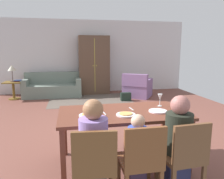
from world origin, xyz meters
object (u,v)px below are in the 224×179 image
(dining_chair_child, at_px, (141,159))
(couch, at_px, (53,88))
(person_man, at_px, (94,153))
(person_child, at_px, (136,157))
(plate_near_man, at_px, (89,115))
(dining_table, at_px, (122,117))
(plate_near_woman, at_px, (158,111))
(side_table, at_px, (13,88))
(book_upper, at_px, (18,80))
(plate_near_child, at_px, (126,115))
(wine_glass, at_px, (160,97))
(table_lamp, at_px, (12,69))
(dining_chair_man, at_px, (95,164))
(person_woman, at_px, (176,146))
(handbag, at_px, (126,97))
(armchair, at_px, (137,88))
(book_lower, at_px, (18,81))
(armoire, at_px, (94,65))
(dining_chair_woman, at_px, (184,155))

(dining_chair_child, distance_m, couch, 5.89)
(person_man, relative_size, person_child, 1.20)
(plate_near_man, bearing_deg, dining_chair_child, -56.36)
(dining_table, height_order, plate_near_woman, plate_near_woman)
(person_man, distance_m, side_table, 5.70)
(person_man, xyz_separation_m, book_upper, (-1.91, 5.28, 0.11))
(plate_near_child, bearing_deg, wine_glass, 30.15)
(wine_glass, relative_size, table_lamp, 0.34)
(dining_chair_man, relative_size, person_woman, 0.78)
(book_upper, bearing_deg, person_man, -70.11)
(wine_glass, bearing_deg, person_man, -142.50)
(couch, xyz_separation_m, handbag, (2.33, -1.16, -0.17))
(person_man, bearing_deg, armchair, 67.52)
(book_upper, bearing_deg, handbag, -14.38)
(book_lower, bearing_deg, plate_near_woman, -59.03)
(plate_near_man, bearing_deg, book_upper, 111.90)
(plate_near_child, distance_m, plate_near_woman, 0.48)
(armchair, height_order, armoire, armoire)
(plate_near_child, xyz_separation_m, dining_chair_woman, (0.48, -0.65, -0.28))
(plate_near_man, xyz_separation_m, plate_near_woman, (0.95, 0.02, 0.00))
(plate_near_man, distance_m, person_child, 0.79)
(dining_chair_man, relative_size, armoire, 0.41)
(dining_table, bearing_deg, table_lamp, 118.63)
(book_lower, height_order, book_upper, book_upper)
(dining_chair_man, bearing_deg, wine_glass, 42.57)
(dining_chair_woman, height_order, person_woman, person_woman)
(side_table, bearing_deg, armchair, -6.22)
(armoire, bearing_deg, person_man, -96.26)
(wine_glass, height_order, couch, wine_glass)
(plate_near_woman, xyz_separation_m, couch, (-1.79, 5.01, -0.47))
(plate_near_man, distance_m, side_table, 5.21)
(plate_near_woman, xyz_separation_m, dining_chair_child, (-0.47, -0.73, -0.28))
(plate_near_child, xyz_separation_m, person_child, (0.00, -0.48, -0.34))
(dining_chair_woman, bearing_deg, dining_table, 119.98)
(person_child, relative_size, table_lamp, 1.71)
(person_woman, distance_m, book_upper, 6.00)
(wine_glass, xyz_separation_m, person_man, (-1.09, -0.84, -0.38))
(dining_table, bearing_deg, book_upper, 117.24)
(dining_chair_child, bearing_deg, wine_glass, 58.50)
(person_woman, relative_size, armoire, 0.53)
(plate_near_child, xyz_separation_m, handbag, (1.02, 3.93, -0.64))
(plate_near_child, bearing_deg, book_upper, 116.36)
(dining_table, xyz_separation_m, handbag, (1.02, 3.75, -0.56))
(plate_near_child, xyz_separation_m, person_woman, (0.47, -0.48, -0.26))
(person_child, height_order, book_upper, person_child)
(dining_chair_man, distance_m, handbag, 4.83)
(table_lamp, relative_size, book_lower, 2.45)
(dining_chair_child, bearing_deg, table_lamp, 114.85)
(handbag, bearing_deg, person_man, -108.71)
(person_man, relative_size, armchair, 0.93)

